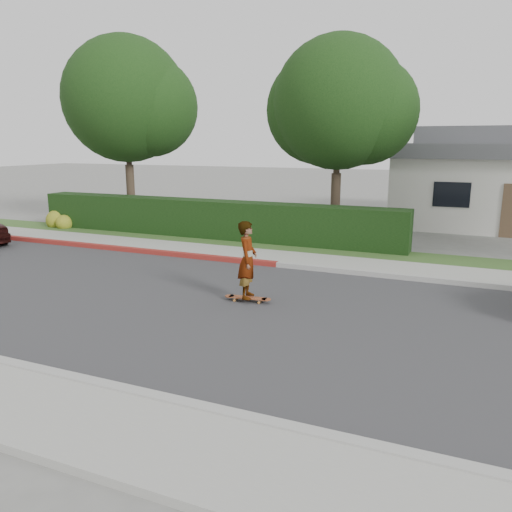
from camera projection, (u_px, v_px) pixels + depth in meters
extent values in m
plane|color=slate|center=(176.00, 302.00, 11.66)|extent=(120.00, 120.00, 0.00)
cube|color=#2D2D30|center=(176.00, 302.00, 11.66)|extent=(60.00, 8.00, 0.01)
cube|color=#9E9E99|center=(39.00, 372.00, 7.96)|extent=(60.00, 0.20, 0.15)
cube|color=#9E9E99|center=(247.00, 261.00, 15.33)|extent=(60.00, 0.20, 0.15)
cube|color=maroon|center=(115.00, 248.00, 17.22)|extent=(12.00, 0.21, 0.15)
cube|color=gray|center=(258.00, 256.00, 16.14)|extent=(60.00, 1.60, 0.12)
cube|color=#2D4C1E|center=(276.00, 247.00, 17.58)|extent=(60.00, 1.60, 0.10)
cube|color=black|center=(208.00, 220.00, 19.10)|extent=(15.00, 1.00, 1.50)
sphere|color=#2D4C19|center=(57.00, 220.00, 21.56)|extent=(0.90, 0.90, 0.90)
sphere|color=#2D4C19|center=(64.00, 223.00, 21.16)|extent=(0.70, 0.70, 0.70)
cylinder|color=#33261C|center=(131.00, 196.00, 21.84)|extent=(0.36, 0.36, 2.70)
cylinder|color=#33261C|center=(128.00, 149.00, 21.38)|extent=(0.24, 0.24, 2.25)
sphere|color=black|center=(126.00, 99.00, 20.93)|extent=(5.20, 5.20, 5.20)
sphere|color=black|center=(117.00, 106.00, 21.64)|extent=(4.42, 4.42, 4.42)
sphere|color=black|center=(148.00, 107.00, 20.93)|extent=(4.16, 4.16, 4.16)
cylinder|color=#33261C|center=(335.00, 207.00, 18.89)|extent=(0.36, 0.36, 2.52)
cylinder|color=#33261C|center=(337.00, 156.00, 18.47)|extent=(0.24, 0.24, 2.10)
sphere|color=black|center=(339.00, 103.00, 18.05)|extent=(4.80, 4.80, 4.80)
sphere|color=black|center=(320.00, 110.00, 18.76)|extent=(4.08, 4.08, 4.08)
sphere|color=black|center=(365.00, 111.00, 18.04)|extent=(3.84, 3.84, 3.84)
cube|color=black|center=(452.00, 195.00, 19.98)|extent=(1.40, 0.06, 1.00)
cylinder|color=#B47331|center=(234.00, 300.00, 11.68)|extent=(0.06, 0.04, 0.06)
cylinder|color=#B47331|center=(237.00, 298.00, 11.84)|extent=(0.06, 0.04, 0.06)
cylinder|color=#B47331|center=(259.00, 303.00, 11.51)|extent=(0.06, 0.04, 0.06)
cylinder|color=#B47331|center=(261.00, 300.00, 11.67)|extent=(0.06, 0.04, 0.06)
cube|color=silver|center=(236.00, 297.00, 11.75)|extent=(0.07, 0.18, 0.02)
cube|color=silver|center=(260.00, 300.00, 11.58)|extent=(0.07, 0.18, 0.02)
cube|color=brown|center=(248.00, 298.00, 11.66)|extent=(0.91, 0.32, 0.02)
cylinder|color=brown|center=(230.00, 296.00, 11.78)|extent=(0.24, 0.24, 0.02)
cylinder|color=brown|center=(266.00, 299.00, 11.54)|extent=(0.24, 0.24, 0.02)
imported|color=white|center=(248.00, 260.00, 11.46)|extent=(0.57, 0.74, 1.80)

